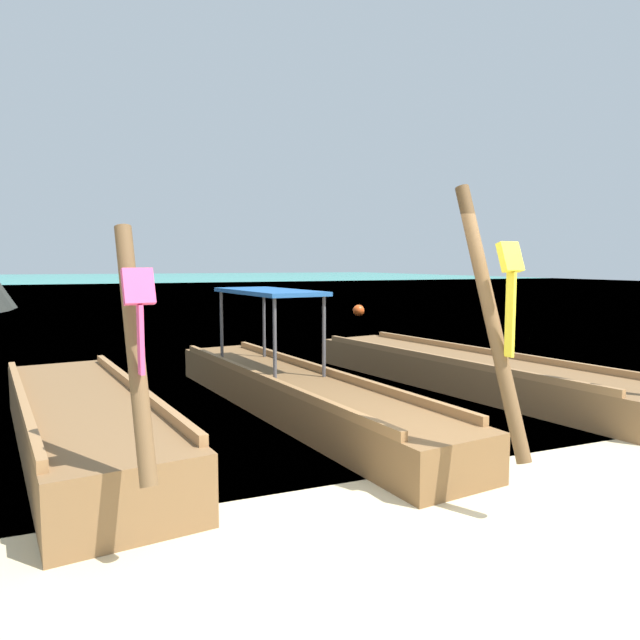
{
  "coord_description": "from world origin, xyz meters",
  "views": [
    {
      "loc": [
        -2.82,
        -3.74,
        2.07
      ],
      "look_at": [
        0.0,
        3.04,
        1.35
      ],
      "focal_mm": 32.29,
      "sensor_mm": 36.0,
      "label": 1
    }
  ],
  "objects_px": {
    "longtail_boat_yellow_ribbon": "(295,391)",
    "longtail_boat_green_ribbon": "(467,372)",
    "longtail_boat_pink_ribbon": "(83,423)",
    "mooring_buoy_near": "(359,311)"
  },
  "relations": [
    {
      "from": "longtail_boat_yellow_ribbon",
      "to": "longtail_boat_green_ribbon",
      "type": "distance_m",
      "value": 3.25
    },
    {
      "from": "longtail_boat_pink_ribbon",
      "to": "mooring_buoy_near",
      "type": "height_order",
      "value": "longtail_boat_pink_ribbon"
    },
    {
      "from": "longtail_boat_yellow_ribbon",
      "to": "longtail_boat_pink_ribbon",
      "type": "bearing_deg",
      "value": -166.75
    },
    {
      "from": "longtail_boat_yellow_ribbon",
      "to": "longtail_boat_green_ribbon",
      "type": "xyz_separation_m",
      "value": [
        3.22,
        0.43,
        -0.05
      ]
    },
    {
      "from": "longtail_boat_pink_ribbon",
      "to": "longtail_boat_green_ribbon",
      "type": "height_order",
      "value": "longtail_boat_green_ribbon"
    },
    {
      "from": "longtail_boat_yellow_ribbon",
      "to": "longtail_boat_green_ribbon",
      "type": "bearing_deg",
      "value": 7.58
    },
    {
      "from": "longtail_boat_yellow_ribbon",
      "to": "longtail_boat_green_ribbon",
      "type": "relative_size",
      "value": 1.04
    },
    {
      "from": "longtail_boat_pink_ribbon",
      "to": "mooring_buoy_near",
      "type": "relative_size",
      "value": 12.14
    },
    {
      "from": "longtail_boat_pink_ribbon",
      "to": "longtail_boat_yellow_ribbon",
      "type": "xyz_separation_m",
      "value": [
        2.72,
        0.64,
        0.0
      ]
    },
    {
      "from": "longtail_boat_pink_ribbon",
      "to": "longtail_boat_yellow_ribbon",
      "type": "relative_size",
      "value": 0.76
    }
  ]
}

